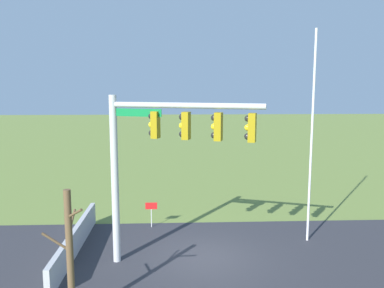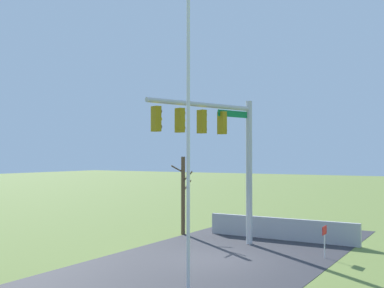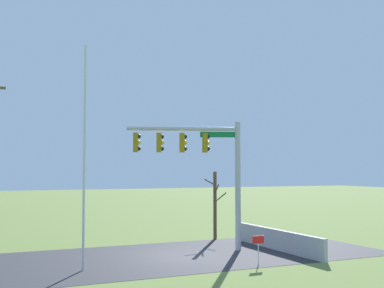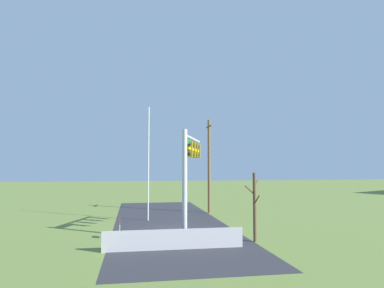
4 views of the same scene
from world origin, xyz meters
name	(u,v)px [view 3 (image 3 of 4)]	position (x,y,z in m)	size (l,w,h in m)	color
ground_plane	(175,256)	(0.00, 0.00, 0.00)	(160.00, 160.00, 0.00)	olive
road_surface	(89,263)	(-4.00, 0.00, 0.01)	(28.00, 8.00, 0.01)	#2D2D33
sidewalk_corner	(256,249)	(4.45, 0.20, 0.00)	(6.00, 6.00, 0.01)	#B7B5AD
retaining_fence	(278,240)	(5.23, -0.62, 0.51)	(0.20, 7.22, 1.02)	#A8A8AD
signal_mast	(202,158)	(1.74, 0.79, 4.57)	(5.40, 2.05, 6.38)	#B2B5BA
flagpole	(84,156)	(-4.57, -1.52, 4.51)	(0.10, 0.10, 9.03)	silver
bare_tree	(215,204)	(4.16, 4.11, 2.00)	(1.27, 1.02, 3.89)	brown
open_sign	(258,243)	(2.33, -3.45, 0.91)	(0.56, 0.04, 1.22)	silver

